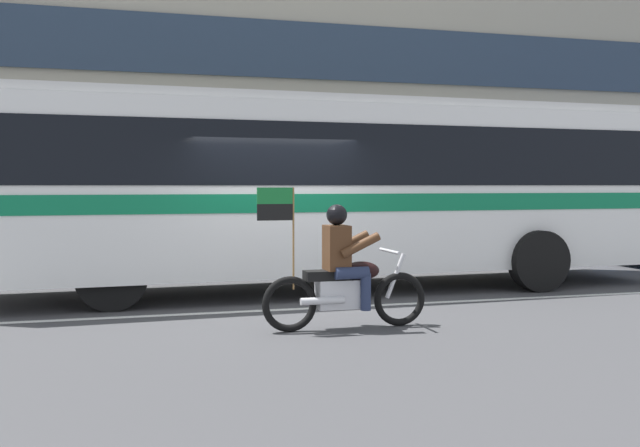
{
  "coord_description": "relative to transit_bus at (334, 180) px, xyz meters",
  "views": [
    {
      "loc": [
        -2.39,
        -10.88,
        1.8
      ],
      "look_at": [
        0.48,
        -0.78,
        1.25
      ],
      "focal_mm": 41.25,
      "sensor_mm": 36.0,
      "label": 1
    }
  ],
  "objects": [
    {
      "name": "transit_bus",
      "position": [
        0.0,
        0.0,
        0.0
      ],
      "size": [
        12.02,
        3.08,
        3.22
      ],
      "color": "white",
      "rests_on": "ground_plane"
    },
    {
      "name": "sidewalk_curb",
      "position": [
        -1.28,
        3.91,
        -1.81
      ],
      "size": [
        28.0,
        3.8,
        0.15
      ],
      "primitive_type": "cube",
      "color": "#B7B2A8",
      "rests_on": "ground_plane"
    },
    {
      "name": "ground_plane",
      "position": [
        -1.28,
        -1.19,
        -1.88
      ],
      "size": [
        60.0,
        60.0,
        0.0
      ],
      "primitive_type": "plane",
      "color": "#3D3D3F"
    },
    {
      "name": "lane_center_stripe",
      "position": [
        -1.28,
        -1.79,
        -1.88
      ],
      "size": [
        26.6,
        0.14,
        0.01
      ],
      "primitive_type": "cube",
      "color": "silver",
      "rests_on": "ground_plane"
    },
    {
      "name": "motorcycle_with_rider",
      "position": [
        -0.89,
        -3.38,
        -1.22
      ],
      "size": [
        2.2,
        0.64,
        1.78
      ],
      "color": "black",
      "rests_on": "ground_plane"
    },
    {
      "name": "fire_hydrant",
      "position": [
        3.06,
        2.42,
        -1.37
      ],
      "size": [
        0.22,
        0.3,
        0.75
      ],
      "color": "gold",
      "rests_on": "sidewalk_curb"
    }
  ]
}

